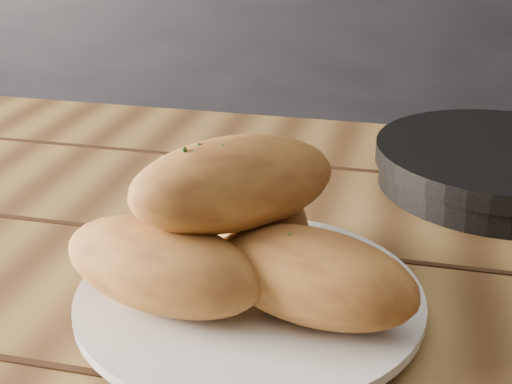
# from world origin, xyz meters

# --- Properties ---
(counter) EXTENTS (2.80, 0.60, 0.90)m
(counter) POSITION_xyz_m (0.00, 1.70, 0.45)
(counter) COLOR black
(counter) RESTS_ON ground
(plate) EXTENTS (0.26, 0.26, 0.02)m
(plate) POSITION_xyz_m (-0.13, 0.26, 0.76)
(plate) COLOR silver
(plate) RESTS_ON table
(bread_rolls) EXTENTS (0.27, 0.22, 0.12)m
(bread_rolls) POSITION_xyz_m (-0.14, 0.26, 0.82)
(bread_rolls) COLOR gold
(bread_rolls) RESTS_ON plate
(skillet) EXTENTS (0.40, 0.26, 0.05)m
(skillet) POSITION_xyz_m (0.07, 0.56, 0.77)
(skillet) COLOR black
(skillet) RESTS_ON table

